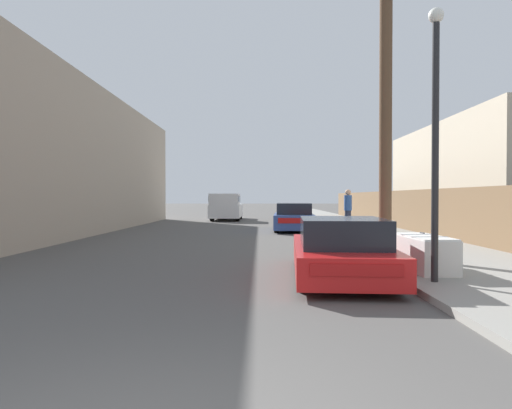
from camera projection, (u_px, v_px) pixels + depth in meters
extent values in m
cube|color=gray|center=(342.00, 224.00, 25.83)|extent=(4.20, 63.00, 0.12)
cube|color=silver|center=(424.00, 254.00, 9.14)|extent=(0.77, 1.85, 0.66)
cube|color=white|center=(424.00, 236.00, 9.13)|extent=(0.74, 1.78, 0.03)
cube|color=#333335|center=(422.00, 233.00, 9.71)|extent=(0.04, 0.20, 0.02)
cube|color=gray|center=(418.00, 234.00, 9.43)|extent=(0.72, 0.10, 0.01)
cube|color=gray|center=(429.00, 237.00, 8.86)|extent=(0.72, 0.10, 0.01)
cube|color=red|center=(340.00, 257.00, 9.01)|extent=(2.06, 4.56, 0.52)
cube|color=black|center=(342.00, 232.00, 8.60)|extent=(1.66, 2.23, 0.52)
cube|color=#B21414|center=(356.00, 270.00, 6.77)|extent=(1.38, 0.12, 0.18)
cylinder|color=black|center=(299.00, 252.00, 10.44)|extent=(0.24, 0.65, 0.64)
cylinder|color=black|center=(367.00, 253.00, 10.33)|extent=(0.24, 0.65, 0.64)
cylinder|color=black|center=(303.00, 272.00, 7.69)|extent=(0.24, 0.65, 0.64)
cylinder|color=black|center=(395.00, 273.00, 7.57)|extent=(0.24, 0.65, 0.64)
cube|color=#2D478C|center=(294.00, 221.00, 21.48)|extent=(2.04, 4.47, 0.65)
cube|color=black|center=(294.00, 209.00, 21.30)|extent=(1.69, 2.53, 0.51)
cube|color=#B21414|center=(295.00, 221.00, 19.28)|extent=(1.41, 0.11, 0.23)
cylinder|color=black|center=(277.00, 222.00, 22.89)|extent=(0.24, 0.66, 0.65)
cylinder|color=black|center=(309.00, 222.00, 22.79)|extent=(0.24, 0.66, 0.65)
cylinder|color=black|center=(277.00, 225.00, 20.18)|extent=(0.24, 0.66, 0.65)
cylinder|color=black|center=(312.00, 226.00, 20.08)|extent=(0.24, 0.66, 0.65)
cube|color=silver|center=(227.00, 211.00, 31.74)|extent=(2.05, 5.52, 0.87)
cube|color=silver|center=(225.00, 199.00, 30.21)|extent=(1.90, 2.49, 0.72)
cube|color=black|center=(225.00, 199.00, 30.21)|extent=(1.94, 2.44, 0.40)
cylinder|color=black|center=(237.00, 215.00, 30.02)|extent=(0.27, 0.84, 0.84)
cylinder|color=black|center=(212.00, 215.00, 30.05)|extent=(0.27, 0.84, 0.84)
cylinder|color=black|center=(240.00, 213.00, 33.43)|extent=(0.27, 0.84, 0.84)
cylinder|color=black|center=(217.00, 213.00, 33.46)|extent=(0.27, 0.84, 0.84)
cylinder|color=brown|center=(386.00, 84.00, 11.16)|extent=(0.31, 0.31, 8.48)
cylinder|color=#232326|center=(435.00, 153.00, 7.84)|extent=(0.12, 0.12, 4.45)
sphere|color=white|center=(436.00, 15.00, 7.80)|extent=(0.26, 0.26, 0.26)
cube|color=brown|center=(405.00, 210.00, 20.63)|extent=(0.08, 34.77, 1.78)
cube|color=tan|center=(23.00, 161.00, 19.71)|extent=(7.00, 25.78, 6.32)
cube|color=beige|center=(497.00, 177.00, 21.42)|extent=(6.00, 12.87, 5.03)
cylinder|color=#282D42|center=(348.00, 220.00, 20.31)|extent=(0.28, 0.28, 0.87)
cylinder|color=#2D5193|center=(348.00, 203.00, 20.30)|extent=(0.34, 0.34, 0.69)
sphere|color=tan|center=(348.00, 192.00, 20.29)|extent=(0.26, 0.26, 0.26)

